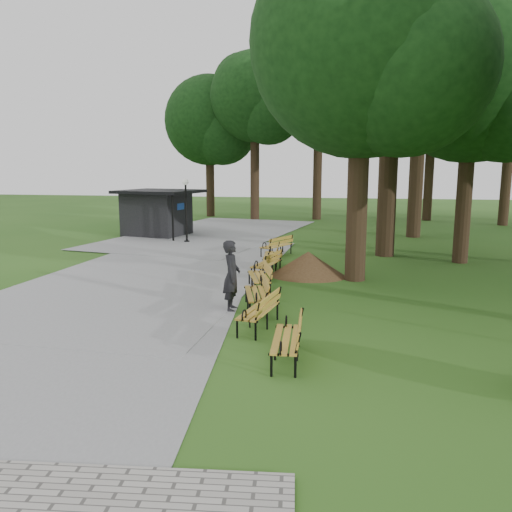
% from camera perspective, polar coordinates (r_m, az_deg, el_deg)
% --- Properties ---
extents(ground, '(100.00, 100.00, 0.00)m').
position_cam_1_polar(ground, '(15.10, -0.97, -4.67)').
color(ground, '#285518').
rests_on(ground, ground).
extents(path, '(12.00, 38.00, 0.06)m').
position_cam_1_polar(path, '(19.02, -11.07, -1.70)').
color(path, gray).
rests_on(path, ground).
extents(person, '(0.52, 0.73, 1.90)m').
position_cam_1_polar(person, '(13.57, -2.74, -2.23)').
color(person, black).
rests_on(person, ground).
extents(kiosk, '(4.72, 4.31, 2.55)m').
position_cam_1_polar(kiosk, '(29.13, -11.06, 4.77)').
color(kiosk, black).
rests_on(kiosk, ground).
extents(lamp_post, '(0.32, 0.32, 3.23)m').
position_cam_1_polar(lamp_post, '(25.98, -7.86, 6.56)').
color(lamp_post, black).
rests_on(lamp_post, ground).
extents(dirt_mound, '(2.26, 2.26, 0.88)m').
position_cam_1_polar(dirt_mound, '(18.04, 5.86, -0.87)').
color(dirt_mound, '#47301C').
rests_on(dirt_mound, ground).
extents(bench_0, '(0.76, 1.94, 0.88)m').
position_cam_1_polar(bench_0, '(10.24, 3.40, -9.30)').
color(bench_0, '#BB8B2B').
rests_on(bench_0, ground).
extents(bench_1, '(0.94, 1.98, 0.88)m').
position_cam_1_polar(bench_1, '(12.16, 0.27, -6.14)').
color(bench_1, '#BB8B2B').
rests_on(bench_1, ground).
extents(bench_2, '(1.10, 2.00, 0.88)m').
position_cam_1_polar(bench_2, '(13.72, -0.00, -4.28)').
color(bench_2, '#BB8B2B').
rests_on(bench_2, ground).
extents(bench_3, '(1.18, 2.00, 0.88)m').
position_cam_1_polar(bench_3, '(15.80, 0.36, -2.37)').
color(bench_3, '#BB8B2B').
rests_on(bench_3, ground).
extents(bench_4, '(1.03, 1.99, 0.88)m').
position_cam_1_polar(bench_4, '(17.98, 1.17, -0.86)').
color(bench_4, '#BB8B2B').
rests_on(bench_4, ground).
extents(bench_5, '(0.84, 1.96, 0.88)m').
position_cam_1_polar(bench_5, '(19.60, 1.66, 0.04)').
color(bench_5, '#BB8B2B').
rests_on(bench_5, ground).
extents(bench_6, '(1.42, 1.99, 0.88)m').
position_cam_1_polar(bench_6, '(22.07, 2.30, 1.15)').
color(bench_6, '#BB8B2B').
rests_on(bench_6, ground).
extents(lawn_tree_0, '(7.22, 7.22, 11.27)m').
position_cam_1_polar(lawn_tree_0, '(17.76, 11.85, 22.15)').
color(lawn_tree_0, black).
rests_on(lawn_tree_0, ground).
extents(lawn_tree_1, '(6.75, 6.75, 10.70)m').
position_cam_1_polar(lawn_tree_1, '(22.13, 23.10, 18.24)').
color(lawn_tree_1, black).
rests_on(lawn_tree_1, ground).
extents(lawn_tree_2, '(6.77, 6.77, 13.24)m').
position_cam_1_polar(lawn_tree_2, '(23.32, 15.29, 24.38)').
color(lawn_tree_2, black).
rests_on(lawn_tree_2, ground).
extents(lawn_tree_4, '(7.45, 7.45, 12.67)m').
position_cam_1_polar(lawn_tree_4, '(29.60, 18.09, 19.36)').
color(lawn_tree_4, black).
rests_on(lawn_tree_4, ground).
extents(tree_backdrop, '(36.99, 9.93, 16.04)m').
position_cam_1_polar(tree_backdrop, '(37.86, 17.50, 15.89)').
color(tree_backdrop, black).
rests_on(tree_backdrop, ground).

